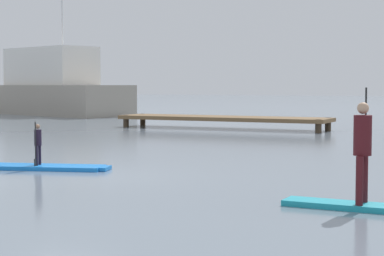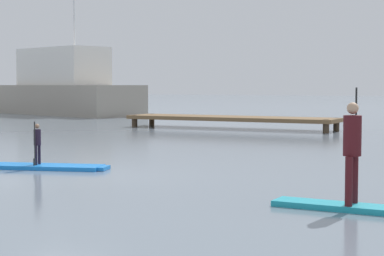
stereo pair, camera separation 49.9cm
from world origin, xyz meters
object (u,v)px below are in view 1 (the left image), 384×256
Objects in this scene: paddleboard_far at (380,208)px; paddler_adult at (363,145)px; paddler_child_solo at (38,142)px; fishing_boat_white_large at (44,90)px; paddleboard_near at (38,167)px.

paddleboard_far is 1.69× the size of paddler_adult.
paddler_child_solo is 0.07× the size of fishing_boat_white_large.
paddleboard_near is 1.88× the size of paddler_adult.
paddleboard_near is at bearing 166.26° from paddleboard_far.
fishing_boat_white_large is at bearing 135.44° from paddleboard_far.
paddleboard_far is (8.80, -2.15, -0.00)m from paddleboard_near.
paddler_child_solo reaches higher than paddleboard_near.
fishing_boat_white_large is at bearing 127.35° from paddleboard_near.
paddler_child_solo is at bearing 166.30° from paddleboard_far.
paddler_child_solo is 0.56× the size of paddler_adult.
paddleboard_far is at bearing -44.56° from fishing_boat_white_large.
paddler_child_solo is 0.33× the size of paddleboard_far.
paddleboard_near is at bearing -52.65° from fishing_boat_white_large.
paddleboard_far is 1.09m from paddler_adult.
paddleboard_far is at bearing -13.70° from paddler_child_solo.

